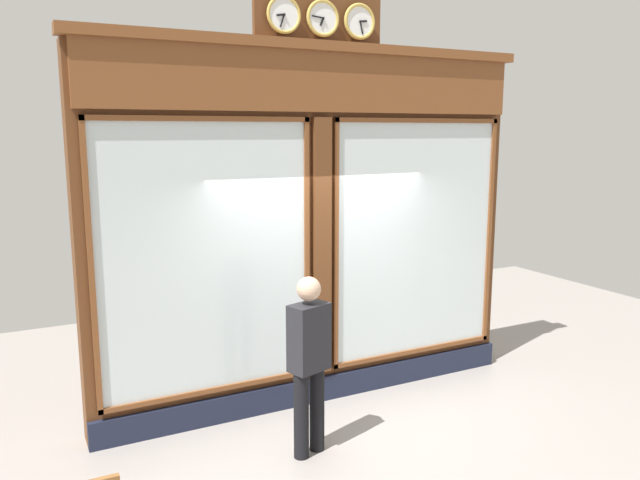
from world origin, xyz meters
The scene contains 2 objects.
shop_facade centered at (0.00, -0.13, 1.95)m, with size 5.00×0.42×4.36m.
pedestrian centered at (0.62, 0.99, 0.93)m, with size 0.41×0.32×1.69m.
Camera 1 is at (2.97, 5.81, 2.97)m, focal length 34.87 mm.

